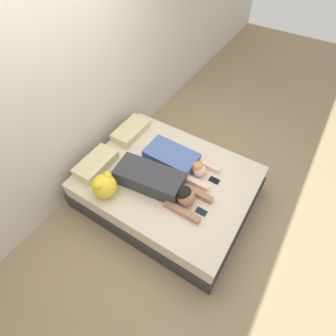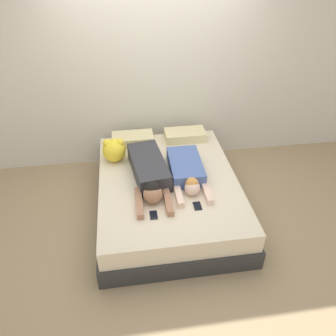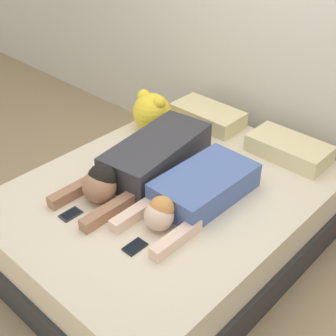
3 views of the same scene
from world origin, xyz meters
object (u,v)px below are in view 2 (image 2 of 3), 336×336
object	(u,v)px
person_left	(149,173)
person_right	(187,171)
pillow_head_right	(185,135)
cell_phone_left	(154,215)
bed	(168,194)
cell_phone_right	(197,206)
pillow_head_left	(133,139)
plush_toy	(114,150)

from	to	relation	value
person_left	person_right	world-z (taller)	person_left
pillow_head_right	cell_phone_left	xyz separation A→B (m)	(-0.59, -1.42, -0.06)
pillow_head_right	person_right	distance (m)	0.85
person_left	cell_phone_left	distance (m)	0.59
cell_phone_left	person_left	bearing A→B (deg)	88.11
pillow_head_right	cell_phone_left	bearing A→B (deg)	-112.63
bed	cell_phone_right	xyz separation A→B (m)	(0.24, -0.52, 0.24)
pillow_head_left	person_left	size ratio (longest dim) A/B	0.47
bed	person_left	distance (m)	0.40
cell_phone_left	plush_toy	size ratio (longest dim) A/B	0.42
cell_phone_left	plush_toy	xyz separation A→B (m)	(-0.37, 1.05, 0.15)
cell_phone_left	cell_phone_right	xyz separation A→B (m)	(0.47, 0.07, 0.00)
plush_toy	pillow_head_left	bearing A→B (deg)	56.36
pillow_head_right	plush_toy	size ratio (longest dim) A/B	1.83
pillow_head_right	person_right	xyz separation A→B (m)	(-0.14, -0.84, 0.02)
bed	person_right	size ratio (longest dim) A/B	2.23
cell_phone_left	cell_phone_right	bearing A→B (deg)	8.24
bed	cell_phone_left	distance (m)	0.67
person_right	cell_phone_left	xyz separation A→B (m)	(-0.45, -0.58, -0.08)
cell_phone_left	bed	bearing A→B (deg)	68.18
pillow_head_left	cell_phone_left	size ratio (longest dim) A/B	4.38
bed	cell_phone_right	size ratio (longest dim) A/B	16.60
person_right	pillow_head_left	bearing A→B (deg)	124.64
person_right	cell_phone_right	distance (m)	0.52
person_left	cell_phone_right	xyz separation A→B (m)	(0.45, -0.52, -0.10)
bed	pillow_head_left	distance (m)	0.96
pillow_head_right	person_left	bearing A→B (deg)	-124.46
pillow_head_right	person_right	size ratio (longest dim) A/B	0.59
person_left	person_right	xyz separation A→B (m)	(0.44, -0.00, -0.02)
plush_toy	pillow_head_right	bearing A→B (deg)	20.94
person_right	person_left	bearing A→B (deg)	179.43
pillow_head_left	plush_toy	xyz separation A→B (m)	(-0.25, -0.37, 0.09)
pillow_head_left	pillow_head_right	distance (m)	0.72
bed	pillow_head_right	bearing A→B (deg)	66.82
person_right	cell_phone_left	bearing A→B (deg)	-128.01
person_right	plush_toy	distance (m)	0.95
pillow_head_left	person_right	size ratio (longest dim) A/B	0.59
cell_phone_right	cell_phone_left	bearing A→B (deg)	-171.76
bed	pillow_head_left	world-z (taller)	pillow_head_left
cell_phone_right	pillow_head_left	bearing A→B (deg)	113.77
bed	person_right	xyz separation A→B (m)	(0.22, -0.00, 0.32)
bed	cell_phone_left	world-z (taller)	cell_phone_left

